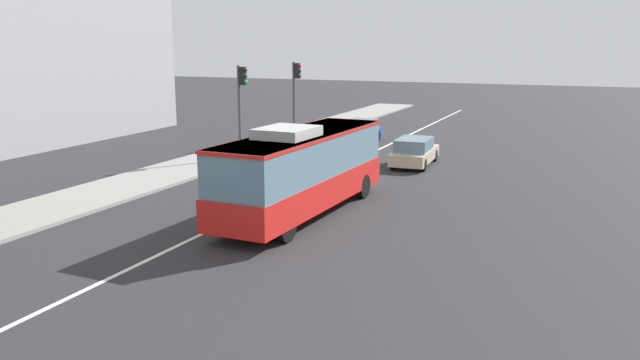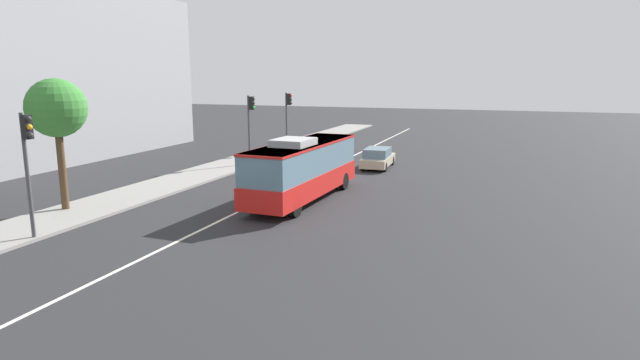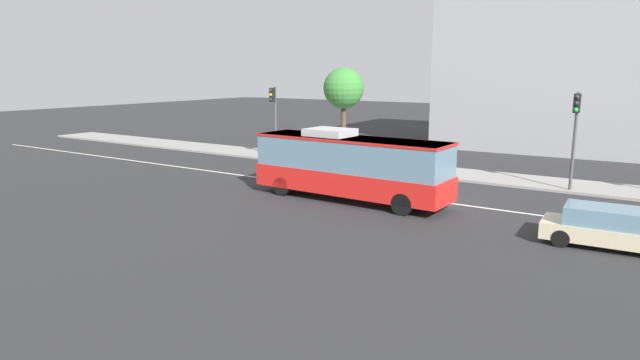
{
  "view_description": "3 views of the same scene",
  "coord_description": "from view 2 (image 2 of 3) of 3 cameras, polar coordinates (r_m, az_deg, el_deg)",
  "views": [
    {
      "loc": [
        -24.53,
        -12.01,
        6.4
      ],
      "look_at": [
        -3.4,
        -2.92,
        1.47
      ],
      "focal_mm": 36.09,
      "sensor_mm": 36.0,
      "label": 1
    },
    {
      "loc": [
        -28.93,
        -12.55,
        6.61
      ],
      "look_at": [
        -4.34,
        -3.5,
        1.44
      ],
      "focal_mm": 29.74,
      "sensor_mm": 36.0,
      "label": 2
    },
    {
      "loc": [
        9.87,
        -24.57,
        6.21
      ],
      "look_at": [
        -4.0,
        -3.22,
        1.11
      ],
      "focal_mm": 30.35,
      "sensor_mm": 36.0,
      "label": 3
    }
  ],
  "objects": [
    {
      "name": "traffic_light_near_corner",
      "position": [
        39.32,
        -7.49,
        6.62
      ],
      "size": [
        0.32,
        0.62,
        5.2
      ],
      "rotation": [
        0.0,
        0.0,
        -1.55
      ],
      "color": "#47474C",
      "rests_on": "ground_plane"
    },
    {
      "name": "ground_plane",
      "position": [
        32.22,
        -3.17,
        -0.7
      ],
      "size": [
        160.0,
        160.0,
        0.0
      ],
      "primitive_type": "plane",
      "color": "#28282B"
    },
    {
      "name": "traffic_light_far_corner",
      "position": [
        23.92,
        -28.94,
        2.44
      ],
      "size": [
        0.34,
        0.62,
        5.2
      ],
      "rotation": [
        0.0,
        0.0,
        -1.66
      ],
      "color": "#47474C",
      "rests_on": "ground_plane"
    },
    {
      "name": "sidewalk_kerb",
      "position": [
        35.63,
        -13.86,
        0.25
      ],
      "size": [
        80.0,
        3.71,
        0.14
      ],
      "primitive_type": "cube",
      "color": "gray",
      "rests_on": "ground_plane"
    },
    {
      "name": "transit_bus",
      "position": [
        28.36,
        -1.86,
        1.41
      ],
      "size": [
        10.09,
        2.87,
        3.46
      ],
      "rotation": [
        0.0,
        0.0,
        -0.04
      ],
      "color": "red",
      "rests_on": "ground_plane"
    },
    {
      "name": "lane_centre_line",
      "position": [
        32.22,
        -3.17,
        -0.69
      ],
      "size": [
        76.0,
        0.16,
        0.01
      ],
      "primitive_type": "cube",
      "color": "silver",
      "rests_on": "ground_plane"
    },
    {
      "name": "street_tree_kerbside_left",
      "position": [
        28.47,
        -26.5,
        6.82
      ],
      "size": [
        2.82,
        2.82,
        6.51
      ],
      "color": "#4C3823",
      "rests_on": "ground_plane"
    },
    {
      "name": "sedan_blue",
      "position": [
        46.36,
        1.63,
        3.86
      ],
      "size": [
        4.53,
        1.88,
        1.46
      ],
      "rotation": [
        0.0,
        0.0,
        3.12
      ],
      "color": "#1E3899",
      "rests_on": "ground_plane"
    },
    {
      "name": "traffic_light_mid_block",
      "position": [
        45.5,
        -3.47,
        7.3
      ],
      "size": [
        0.32,
        0.62,
        5.2
      ],
      "rotation": [
        0.0,
        0.0,
        -1.58
      ],
      "color": "#47474C",
      "rests_on": "ground_plane"
    },
    {
      "name": "sedan_beige",
      "position": [
        38.86,
        6.23,
        2.38
      ],
      "size": [
        4.58,
        2.01,
        1.46
      ],
      "rotation": [
        0.0,
        0.0,
        0.05
      ],
      "color": "#C6B793",
      "rests_on": "ground_plane"
    },
    {
      "name": "office_block_background",
      "position": [
        50.42,
        -27.75,
        10.12
      ],
      "size": [
        24.79,
        13.74,
        13.6
      ],
      "rotation": [
        0.0,
        0.0,
        0.03
      ],
      "color": "#939399",
      "rests_on": "ground_plane"
    }
  ]
}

